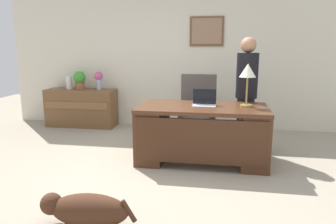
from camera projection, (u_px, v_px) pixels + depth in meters
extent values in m
plane|color=#9E937F|center=(155.00, 174.00, 4.09)|extent=(12.00, 12.00, 0.00)
cube|color=beige|center=(181.00, 59.00, 6.33)|extent=(7.00, 0.12, 2.70)
cube|color=brown|center=(207.00, 31.00, 6.08)|extent=(0.64, 0.03, 0.55)
cube|color=#967257|center=(207.00, 31.00, 6.06)|extent=(0.56, 0.01, 0.47)
cube|color=#4C2B19|center=(203.00, 108.00, 4.43)|extent=(1.76, 0.90, 0.05)
cube|color=#4C2B19|center=(153.00, 133.00, 4.62)|extent=(0.36, 0.84, 0.74)
cube|color=#4C2B19|center=(254.00, 138.00, 4.40)|extent=(0.36, 0.84, 0.74)
cube|color=#412415|center=(200.00, 142.00, 4.10)|extent=(1.66, 0.04, 0.59)
cube|color=brown|center=(82.00, 108.00, 6.51)|extent=(1.38, 0.48, 0.75)
cube|color=brown|center=(76.00, 106.00, 6.25)|extent=(1.28, 0.02, 0.14)
cube|color=#564C47|center=(197.00, 120.00, 5.43)|extent=(0.60, 0.58, 0.18)
cylinder|color=black|center=(197.00, 133.00, 5.47)|extent=(0.10, 0.10, 0.28)
cylinder|color=black|center=(197.00, 140.00, 5.50)|extent=(0.52, 0.52, 0.05)
cube|color=#564C47|center=(199.00, 93.00, 5.58)|extent=(0.60, 0.12, 0.66)
cube|color=#564C47|center=(182.00, 108.00, 5.43)|extent=(0.08, 0.50, 0.22)
cube|color=#564C47|center=(213.00, 109.00, 5.35)|extent=(0.08, 0.50, 0.22)
cylinder|color=#262323|center=(245.00, 124.00, 4.97)|extent=(0.26, 0.26, 0.83)
cylinder|color=black|center=(247.00, 76.00, 4.82)|extent=(0.32, 0.32, 0.67)
sphere|color=#AE7656|center=(249.00, 45.00, 4.72)|extent=(0.23, 0.23, 0.23)
ellipsoid|color=#472819|center=(90.00, 210.00, 2.90)|extent=(0.73, 0.32, 0.30)
sphere|color=#472819|center=(51.00, 204.00, 2.93)|extent=(0.20, 0.20, 0.20)
cylinder|color=#472819|center=(129.00, 211.00, 2.85)|extent=(0.15, 0.05, 0.21)
cube|color=#B2B5BA|center=(204.00, 106.00, 4.42)|extent=(0.32, 0.22, 0.01)
cube|color=black|center=(205.00, 96.00, 4.50)|extent=(0.32, 0.01, 0.21)
cylinder|color=#9E8447|center=(246.00, 106.00, 4.40)|extent=(0.16, 0.16, 0.02)
cylinder|color=#9E8447|center=(247.00, 91.00, 4.36)|extent=(0.02, 0.02, 0.38)
cone|color=silver|center=(248.00, 70.00, 4.31)|extent=(0.22, 0.22, 0.18)
cylinder|color=#A1AABF|center=(99.00, 85.00, 6.35)|extent=(0.09, 0.09, 0.20)
sphere|color=#C25289|center=(98.00, 76.00, 6.32)|extent=(0.17, 0.17, 0.17)
cylinder|color=silver|center=(69.00, 83.00, 6.45)|extent=(0.12, 0.12, 0.26)
cylinder|color=brown|center=(80.00, 86.00, 6.42)|extent=(0.18, 0.18, 0.14)
sphere|color=green|center=(79.00, 77.00, 6.39)|extent=(0.24, 0.24, 0.24)
ellipsoid|color=orange|center=(101.00, 201.00, 3.34)|extent=(0.17, 0.16, 0.05)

